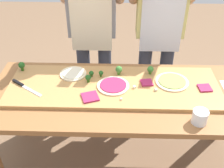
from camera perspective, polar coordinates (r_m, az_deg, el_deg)
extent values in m
plane|color=brown|center=(2.47, 1.56, -16.00)|extent=(8.00, 8.00, 0.00)
cube|color=brown|center=(2.58, -18.18, -4.01)|extent=(0.07, 0.07, 0.72)
cube|color=brown|center=(2.59, 21.61, -4.67)|extent=(0.07, 0.07, 0.72)
cube|color=brown|center=(1.94, 1.92, -2.32)|extent=(1.88, 0.77, 0.04)
cube|color=#B27F47|center=(1.96, 0.36, -0.52)|extent=(1.51, 0.50, 0.03)
cube|color=#B7BABF|center=(1.98, -16.36, -1.39)|extent=(0.17, 0.13, 0.00)
cube|color=black|center=(2.08, -18.99, 0.25)|extent=(0.10, 0.08, 0.02)
cylinder|color=beige|center=(1.94, 0.24, -0.37)|extent=(0.23, 0.23, 0.01)
cylinder|color=#9E234C|center=(1.94, 0.24, -0.18)|extent=(0.19, 0.19, 0.01)
cylinder|color=beige|center=(2.09, -8.09, 2.13)|extent=(0.20, 0.20, 0.01)
cylinder|color=beige|center=(2.08, -8.11, 2.31)|extent=(0.16, 0.16, 0.01)
cylinder|color=beige|center=(2.03, 12.40, 0.45)|extent=(0.24, 0.24, 0.01)
cylinder|color=#899E4C|center=(2.02, 12.43, 0.64)|extent=(0.20, 0.20, 0.01)
cube|color=#9E234C|center=(1.99, 7.22, 0.30)|extent=(0.10, 0.10, 0.01)
cube|color=#9E234C|center=(2.03, 18.77, -0.78)|extent=(0.10, 0.10, 0.01)
cube|color=#9E234C|center=(1.85, -4.59, -2.70)|extent=(0.14, 0.14, 0.01)
cylinder|color=#2C5915|center=(2.22, -18.18, 3.06)|extent=(0.02, 0.02, 0.03)
sphere|color=#23561E|center=(2.20, -18.33, 3.75)|extent=(0.05, 0.05, 0.05)
cylinder|color=#2C5915|center=(2.04, -2.31, 1.82)|extent=(0.02, 0.02, 0.02)
sphere|color=#23561E|center=(2.03, -2.32, 2.33)|extent=(0.04, 0.04, 0.04)
cylinder|color=#2C5915|center=(1.99, -4.96, 0.71)|extent=(0.02, 0.02, 0.03)
sphere|color=#23561E|center=(1.97, -5.00, 1.35)|extent=(0.04, 0.04, 0.04)
cylinder|color=#2C5915|center=(2.05, -4.31, 1.79)|extent=(0.02, 0.02, 0.02)
sphere|color=#23561E|center=(2.04, -4.34, 2.28)|extent=(0.03, 0.03, 0.03)
cylinder|color=#3F7220|center=(2.06, 1.43, 2.35)|extent=(0.02, 0.02, 0.03)
sphere|color=#38752D|center=(2.05, 1.44, 3.07)|extent=(0.05, 0.05, 0.05)
cylinder|color=#3F7220|center=(2.09, 7.95, 2.42)|extent=(0.02, 0.02, 0.02)
sphere|color=#38752D|center=(2.08, 8.01, 3.07)|extent=(0.05, 0.05, 0.05)
cube|color=white|center=(1.82, 1.86, -3.15)|extent=(0.01, 0.01, 0.01)
cube|color=silver|center=(1.93, 4.69, -0.65)|extent=(0.02, 0.02, 0.02)
cube|color=silver|center=(1.92, 9.15, -1.23)|extent=(0.02, 0.02, 0.02)
cylinder|color=white|center=(1.75, 17.84, -6.54)|extent=(0.10, 0.10, 0.09)
cylinder|color=white|center=(1.77, 17.73, -6.97)|extent=(0.08, 0.08, 0.05)
cylinder|color=#333847|center=(2.68, -5.74, 1.81)|extent=(0.12, 0.12, 0.90)
cylinder|color=#333847|center=(2.66, -1.46, 1.74)|extent=(0.12, 0.12, 0.90)
cube|color=gray|center=(2.34, -4.30, 16.64)|extent=(0.40, 0.20, 0.55)
cube|color=beige|center=(2.27, -4.45, 13.76)|extent=(0.34, 0.01, 0.60)
cylinder|color=#333847|center=(2.67, 6.62, 1.60)|extent=(0.12, 0.12, 0.90)
cylinder|color=#333847|center=(2.69, 10.86, 1.51)|extent=(0.12, 0.12, 0.90)
cube|color=#D1C670|center=(2.35, 10.40, 16.28)|extent=(0.40, 0.20, 0.55)
cube|color=silver|center=(2.28, 10.50, 13.42)|extent=(0.34, 0.01, 0.60)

